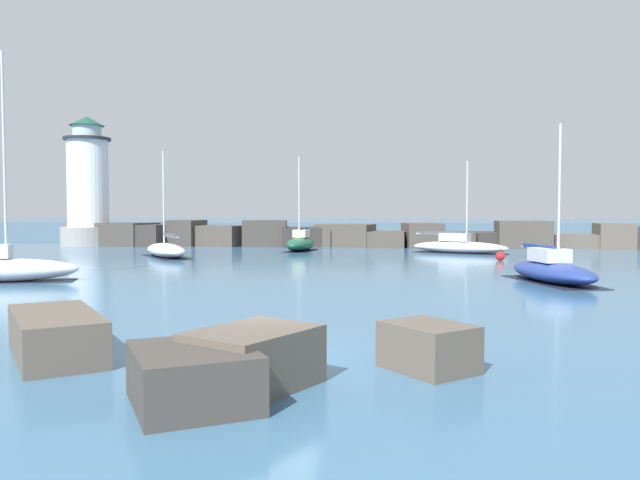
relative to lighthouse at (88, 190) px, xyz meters
name	(u,v)px	position (x,y,z in m)	size (l,w,h in m)	color
ground_plane	(263,357)	(26.29, -44.15, -5.36)	(600.00, 600.00, 0.00)	#3D6B8E
open_sea_beyond	(373,229)	(26.29, 60.76, -5.36)	(400.00, 116.00, 0.01)	#2D5B7F
breakwater_jetty	(363,236)	(26.81, 0.71, -4.35)	(59.70, 7.01, 2.46)	brown
lighthouse	(88,190)	(0.00, 0.00, 0.00)	(5.24, 5.24, 12.52)	gray
foreground_rocks	(182,351)	(25.01, -45.95, -4.85)	(11.37, 6.69, 1.12)	brown
sailboat_moored_0	(166,250)	(13.12, -14.47, -4.84)	(5.75, 7.01, 7.71)	white
sailboat_moored_2	(459,246)	(34.71, -7.84, -4.79)	(7.84, 5.07, 7.26)	silver
sailboat_moored_3	(552,270)	(36.80, -27.89, -4.80)	(3.82, 6.94, 7.32)	navy
sailboat_moored_4	(300,243)	(21.84, -6.50, -4.69)	(2.58, 5.77, 7.84)	#195138
mooring_buoy_orange_near	(563,254)	(41.15, -13.56, -5.00)	(0.73, 0.73, 0.93)	#EA5914
mooring_buoy_far_side	(500,256)	(36.67, -15.04, -5.05)	(0.62, 0.62, 0.82)	red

